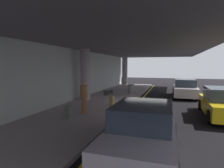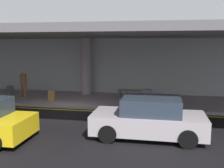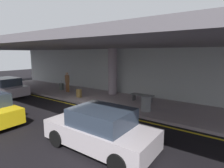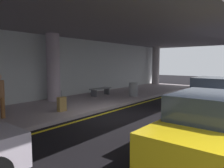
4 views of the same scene
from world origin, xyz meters
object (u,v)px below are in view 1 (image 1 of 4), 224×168
object	(u,v)px
trash_bin_steel	(131,89)
traveler_with_luggage	(84,95)
suitcase_upright_primary	(112,101)
car_silver	(143,131)
suitcase_upright_secondary	(69,112)
car_silver_no2	(185,89)
bench_metal	(109,90)
car_yellow_taxi	(224,104)
support_column_far_left	(85,75)
support_column_left_mid	(125,71)

from	to	relation	value
trash_bin_steel	traveler_with_luggage	bearing A→B (deg)	173.46
suitcase_upright_primary	trash_bin_steel	bearing A→B (deg)	4.22
trash_bin_steel	car_silver	bearing A→B (deg)	-166.61
suitcase_upright_secondary	suitcase_upright_primary	bearing A→B (deg)	-35.24
car_silver_no2	bench_metal	size ratio (longest dim) A/B	2.56
car_silver	traveler_with_luggage	xyz separation A→B (m)	(3.32, 3.51, 0.40)
car_silver_no2	suitcase_upright_secondary	xyz separation A→B (m)	(-9.11, 5.64, -0.25)
car_silver	traveler_with_luggage	distance (m)	4.85
car_silver_no2	bench_metal	world-z (taller)	car_silver_no2
car_yellow_taxi	support_column_far_left	bearing A→B (deg)	76.77
trash_bin_steel	suitcase_upright_primary	bearing A→B (deg)	179.24
support_column_left_mid	car_silver_no2	bearing A→B (deg)	-137.06
suitcase_upright_primary	bench_metal	world-z (taller)	suitcase_upright_primary
support_column_left_mid	suitcase_upright_primary	size ratio (longest dim) A/B	4.06
traveler_with_luggage	bench_metal	xyz separation A→B (m)	(6.60, 0.88, -0.61)
suitcase_upright_primary	trash_bin_steel	world-z (taller)	suitcase_upright_primary
suitcase_upright_secondary	traveler_with_luggage	bearing A→B (deg)	-29.83
support_column_far_left	car_silver	bearing A→B (deg)	-143.37
support_column_left_mid	support_column_far_left	bearing A→B (deg)	180.00
suitcase_upright_secondary	trash_bin_steel	xyz separation A→B (m)	(8.80, -1.12, 0.11)
car_silver	suitcase_upright_primary	size ratio (longest dim) A/B	4.56
suitcase_upright_secondary	trash_bin_steel	bearing A→B (deg)	-24.88
support_column_far_left	suitcase_upright_primary	world-z (taller)	support_column_far_left
support_column_far_left	car_yellow_taxi	world-z (taller)	support_column_far_left
bench_metal	car_silver	bearing A→B (deg)	-156.12
support_column_far_left	suitcase_upright_primary	size ratio (longest dim) A/B	4.06
traveler_with_luggage	suitcase_upright_secondary	xyz separation A→B (m)	(-1.09, 0.23, -0.65)
bench_metal	support_column_far_left	bearing A→B (deg)	166.12
support_column_far_left	trash_bin_steel	bearing A→B (deg)	-31.29
support_column_far_left	bench_metal	size ratio (longest dim) A/B	2.28
suitcase_upright_primary	bench_metal	size ratio (longest dim) A/B	0.56
support_column_far_left	car_yellow_taxi	bearing A→B (deg)	-101.17
support_column_far_left	suitcase_upright_secondary	bearing A→B (deg)	-163.43
car_silver_no2	traveler_with_luggage	world-z (taller)	traveler_with_luggage
suitcase_upright_primary	car_yellow_taxi	bearing A→B (deg)	-87.82
car_yellow_taxi	car_silver	bearing A→B (deg)	145.60
car_silver	car_yellow_taxi	world-z (taller)	same
car_silver	trash_bin_steel	xyz separation A→B (m)	(11.04, 2.63, -0.14)
car_silver_no2	suitcase_upright_secondary	bearing A→B (deg)	145.07
traveler_with_luggage	suitcase_upright_primary	world-z (taller)	traveler_with_luggage
support_column_left_mid	car_silver_no2	size ratio (longest dim) A/B	0.89
car_yellow_taxi	traveler_with_luggage	distance (m)	7.11
suitcase_upright_secondary	car_yellow_taxi	bearing A→B (deg)	-84.60
car_silver_no2	bench_metal	bearing A→B (deg)	99.61
car_silver	suitcase_upright_secondary	distance (m)	4.37
support_column_far_left	car_silver	xyz separation A→B (m)	(-6.91, -5.14, -1.26)
car_silver	trash_bin_steel	size ratio (longest dim) A/B	4.82
support_column_left_mid	trash_bin_steel	world-z (taller)	support_column_left_mid
car_silver	suitcase_upright_primary	world-z (taller)	car_silver
support_column_left_mid	car_yellow_taxi	size ratio (longest dim) A/B	0.89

